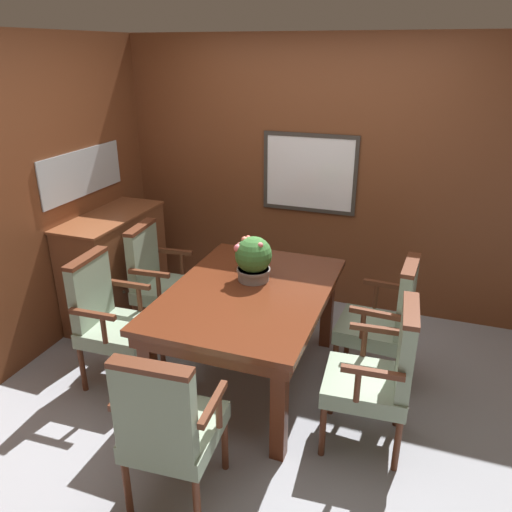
# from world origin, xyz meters

# --- Properties ---
(ground_plane) EXTENTS (14.00, 14.00, 0.00)m
(ground_plane) POSITION_xyz_m (0.00, 0.00, 0.00)
(ground_plane) COLOR #93969E
(wall_back) EXTENTS (7.20, 0.08, 2.45)m
(wall_back) POSITION_xyz_m (-0.00, 1.64, 1.23)
(wall_back) COLOR brown
(wall_back) RESTS_ON ground_plane
(wall_left) EXTENTS (0.08, 7.20, 2.45)m
(wall_left) POSITION_xyz_m (-1.83, 0.00, 1.23)
(wall_left) COLOR brown
(wall_left) RESTS_ON ground_plane
(dining_table) EXTENTS (1.09, 1.54, 0.75)m
(dining_table) POSITION_xyz_m (-0.07, 0.15, 0.65)
(dining_table) COLOR #562614
(dining_table) RESTS_ON ground_plane
(chair_right_near) EXTENTS (0.53, 0.53, 0.98)m
(chair_right_near) POSITION_xyz_m (0.89, -0.19, 0.53)
(chair_right_near) COLOR #562B19
(chair_right_near) RESTS_ON ground_plane
(chair_head_near) EXTENTS (0.53, 0.53, 0.98)m
(chair_head_near) POSITION_xyz_m (-0.08, -1.02, 0.53)
(chair_head_near) COLOR #562B19
(chair_head_near) RESTS_ON ground_plane
(chair_left_far) EXTENTS (0.53, 0.53, 0.98)m
(chair_left_far) POSITION_xyz_m (-1.03, 0.52, 0.53)
(chair_left_far) COLOR #562B19
(chair_left_far) RESTS_ON ground_plane
(chair_left_near) EXTENTS (0.52, 0.52, 0.98)m
(chair_left_near) POSITION_xyz_m (-1.03, -0.17, 0.53)
(chair_left_near) COLOR #562B19
(chair_left_near) RESTS_ON ground_plane
(chair_right_far) EXTENTS (0.52, 0.53, 0.98)m
(chair_right_far) POSITION_xyz_m (0.85, 0.47, 0.53)
(chair_right_far) COLOR #562B19
(chair_right_far) RESTS_ON ground_plane
(potted_plant) EXTENTS (0.28, 0.27, 0.33)m
(potted_plant) POSITION_xyz_m (-0.10, 0.33, 0.92)
(potted_plant) COLOR gray
(potted_plant) RESTS_ON dining_table
(sideboard_cabinet) EXTENTS (0.48, 1.08, 0.98)m
(sideboard_cabinet) POSITION_xyz_m (-1.56, 0.68, 0.49)
(sideboard_cabinet) COLOR brown
(sideboard_cabinet) RESTS_ON ground_plane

